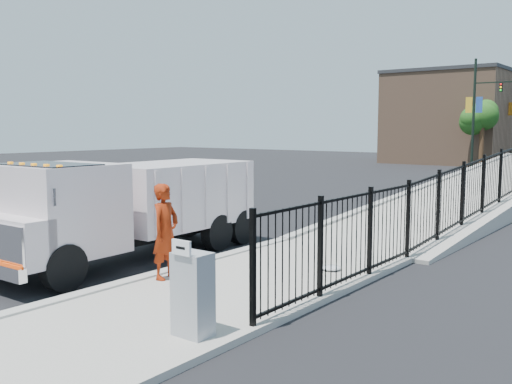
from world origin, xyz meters
The scene contains 14 objects.
ground centered at (0.00, 0.00, 0.00)m, with size 120.00×120.00×0.00m, color black.
sidewalk centered at (1.93, -2.00, 0.06)m, with size 3.55×12.00×0.12m, color #9E998E.
curb centered at (0.00, -2.00, 0.08)m, with size 0.30×12.00×0.16m, color #ADAAA3.
ramp centered at (2.12, 16.00, 0.00)m, with size 3.95×24.00×1.70m, color #9E998E.
iron_fence centered at (3.55, 12.00, 0.90)m, with size 0.10×28.00×1.80m, color black.
truck centered at (-1.84, 0.02, 1.39)m, with size 2.53×7.26×2.47m.
worker centered at (0.41, -0.85, 1.09)m, with size 0.71×0.47×1.95m, color maroon.
utility_cabinet centered at (3.10, -2.86, 0.75)m, with size 0.55×0.40×1.25m, color gray.
arrow_sign centered at (3.10, -3.08, 1.48)m, with size 0.35×0.04×0.22m, color white.
debris centered at (2.75, 1.78, 0.17)m, with size 0.43×0.43×0.11m, color silver.
light_pole_0 centered at (-3.38, 32.73, 4.36)m, with size 3.77×0.22×8.00m.
tree_0 centered at (-4.40, 37.44, 3.93)m, with size 2.36×2.36×5.18m.
tree_2 centered at (-5.08, 49.39, 3.97)m, with size 3.29×3.29×5.64m.
building centered at (-9.00, 44.00, 4.00)m, with size 10.00×10.00×8.00m, color #8C664C.
Camera 1 is at (8.81, -8.77, 3.18)m, focal length 40.00 mm.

